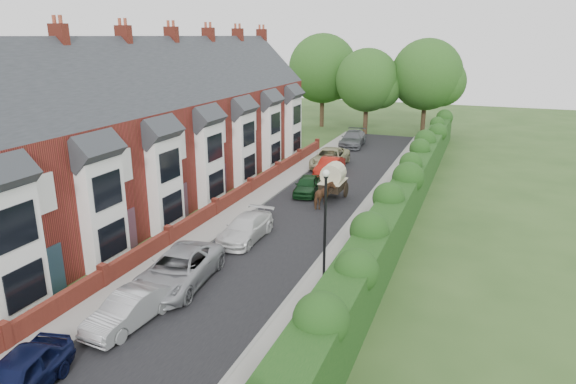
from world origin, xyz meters
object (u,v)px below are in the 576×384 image
horse_cart (333,178)px  car_red (330,166)px  car_beige (330,158)px  horse (324,196)px  car_grey (353,139)px  car_navy (17,379)px  car_silver_a (129,310)px  car_white (246,228)px  car_green (307,185)px  car_silver_b (178,269)px  lamppost (325,212)px

horse_cart → car_red: bearing=108.8°
car_beige → horse: size_ratio=2.93×
car_beige → car_grey: size_ratio=1.06×
car_navy → car_red: size_ratio=1.02×
car_silver_a → horse_cart: (2.74, 17.93, 0.76)m
car_grey → horse: horse is taller
car_white → car_green: 8.99m
car_red → car_white: bearing=-89.6°
car_navy → car_red: (1.20, 28.50, -0.04)m
car_silver_b → horse: 12.73m
car_silver_a → car_navy: bearing=-91.0°
car_navy → car_grey: size_ratio=0.79×
horse → car_beige: bearing=-67.1°
car_silver_b → car_green: 14.82m
car_white → car_beige: car_beige is taller
car_silver_a → horse: size_ratio=2.08×
car_silver_a → car_white: (0.41, 9.29, 0.00)m
car_silver_b → car_green: size_ratio=1.43×
car_navy → lamppost: bearing=47.3°
car_green → car_silver_a: bearing=-101.0°
car_grey → horse_cart: bearing=-84.2°
car_grey → car_green: bearing=-90.6°
car_navy → car_silver_a: 4.65m
car_white → car_red: (0.31, 14.58, 0.02)m
car_white → lamppost: bearing=-30.6°
car_beige → car_grey: car_beige is taller
lamppost → horse_cart: size_ratio=1.51×
car_red → car_silver_a: bearing=-90.2°
car_red → horse_cart: horse_cart is taller
car_green → car_beige: (-0.75, 7.94, 0.12)m
car_red → car_beige: car_beige is taller
car_grey → horse_cart: horse_cart is taller
car_white → car_beige: size_ratio=0.81×
car_beige → horse_cart: size_ratio=1.61×
car_silver_b → car_red: 20.41m
car_navy → car_red: car_navy is taller
car_navy → car_green: 22.93m
lamppost → car_grey: bearing=101.7°
car_green → car_grey: 16.83m
car_red → horse: 8.23m
lamppost → car_silver_a: size_ratio=1.32×
car_navy → car_red: bearing=75.3°
horse → horse_cart: (0.00, 2.03, 0.62)m
car_red → car_grey: car_grey is taller
lamppost → car_green: 13.45m
lamppost → car_grey: lamppost is taller
car_white → horse: horse is taller
car_white → car_silver_b: bearing=-94.2°
car_white → car_silver_a: bearing=-92.3°
lamppost → car_green: size_ratio=1.37×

